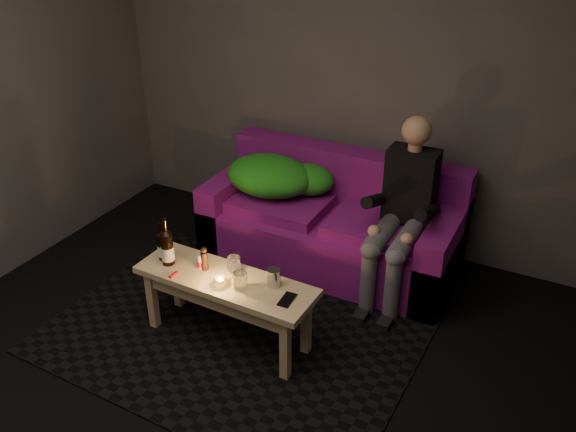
% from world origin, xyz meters
% --- Properties ---
extents(floor, '(4.50, 4.50, 0.00)m').
position_xyz_m(floor, '(0.00, 0.00, 0.00)').
color(floor, black).
rests_on(floor, ground).
extents(room, '(4.50, 4.50, 4.50)m').
position_xyz_m(room, '(0.00, 0.47, 1.64)').
color(room, silver).
rests_on(room, ground).
extents(rug, '(2.28, 1.68, 0.01)m').
position_xyz_m(rug, '(-0.18, 0.72, 0.01)').
color(rug, black).
rests_on(rug, floor).
extents(sofa, '(1.82, 0.82, 0.78)m').
position_xyz_m(sofa, '(0.02, 1.81, 0.28)').
color(sofa, '#760F70').
rests_on(sofa, floor).
extents(green_blanket, '(0.80, 0.55, 0.27)m').
position_xyz_m(green_blanket, '(-0.44, 1.81, 0.59)').
color(green_blanket, '#198E1C').
rests_on(green_blanket, sofa).
extents(person, '(0.33, 0.76, 1.21)m').
position_xyz_m(person, '(0.57, 1.67, 0.63)').
color(person, black).
rests_on(person, sofa).
extents(coffee_table, '(1.12, 0.39, 0.46)m').
position_xyz_m(coffee_table, '(-0.18, 0.67, 0.37)').
color(coffee_table, tan).
rests_on(coffee_table, rug).
extents(beer_bottle_a, '(0.06, 0.06, 0.25)m').
position_xyz_m(beer_bottle_a, '(-0.63, 0.67, 0.55)').
color(beer_bottle_a, black).
rests_on(beer_bottle_a, coffee_table).
extents(beer_bottle_b, '(0.08, 0.08, 0.31)m').
position_xyz_m(beer_bottle_b, '(-0.57, 0.64, 0.57)').
color(beer_bottle_b, black).
rests_on(beer_bottle_b, coffee_table).
extents(salt_shaker, '(0.05, 0.05, 0.09)m').
position_xyz_m(salt_shaker, '(-0.36, 0.69, 0.50)').
color(salt_shaker, silver).
rests_on(salt_shaker, coffee_table).
extents(pepper_mill, '(0.05, 0.05, 0.12)m').
position_xyz_m(pepper_mill, '(-0.34, 0.69, 0.51)').
color(pepper_mill, black).
rests_on(pepper_mill, coffee_table).
extents(tumbler_back, '(0.10, 0.10, 0.09)m').
position_xyz_m(tumbler_back, '(-0.17, 0.76, 0.50)').
color(tumbler_back, white).
rests_on(tumbler_back, coffee_table).
extents(tealight, '(0.06, 0.06, 0.05)m').
position_xyz_m(tealight, '(-0.17, 0.60, 0.48)').
color(tealight, white).
rests_on(tealight, coffee_table).
extents(tumbler_front, '(0.10, 0.10, 0.10)m').
position_xyz_m(tumbler_front, '(-0.04, 0.62, 0.51)').
color(tumbler_front, white).
rests_on(tumbler_front, coffee_table).
extents(steel_cup, '(0.08, 0.08, 0.11)m').
position_xyz_m(steel_cup, '(0.11, 0.74, 0.51)').
color(steel_cup, '#B9BCC0').
rests_on(steel_cup, coffee_table).
extents(smartphone, '(0.07, 0.14, 0.01)m').
position_xyz_m(smartphone, '(0.25, 0.64, 0.46)').
color(smartphone, black).
rests_on(smartphone, coffee_table).
extents(red_lighter, '(0.02, 0.07, 0.01)m').
position_xyz_m(red_lighter, '(-0.46, 0.55, 0.46)').
color(red_lighter, red).
rests_on(red_lighter, coffee_table).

